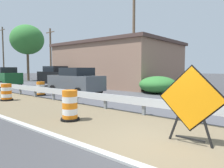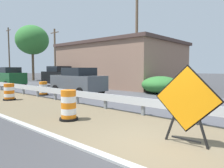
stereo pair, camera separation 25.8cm
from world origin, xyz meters
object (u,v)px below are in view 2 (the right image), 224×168
object	(u,v)px
car_lead_far_lane	(9,77)
utility_pole_near	(137,34)
traffic_barrel_nearest	(69,107)
warning_sign_diamond	(187,102)
utility_pole_mid	(55,55)
car_trailing_near_lane	(60,76)
traffic_barrel_mid	(43,89)
car_distant_b	(78,81)
traffic_barrel_close	(9,93)
utility_pole_far	(9,52)

from	to	relation	value
car_lead_far_lane	utility_pole_near	world-z (taller)	utility_pole_near
traffic_barrel_nearest	car_lead_far_lane	bearing A→B (deg)	74.49
warning_sign_diamond	utility_pole_mid	distance (m)	25.80
car_trailing_near_lane	utility_pole_mid	xyz separation A→B (m)	(3.68, 6.50, 2.74)
utility_pole_near	utility_pole_mid	bearing A→B (deg)	86.22
traffic_barrel_nearest	car_trailing_near_lane	xyz separation A→B (m)	(8.06, 12.41, 0.57)
traffic_barrel_mid	car_lead_far_lane	distance (m)	9.62
traffic_barrel_nearest	traffic_barrel_mid	distance (m)	7.71
traffic_barrel_nearest	car_distant_b	bearing A→B (deg)	48.57
car_trailing_near_lane	car_lead_far_lane	xyz separation A→B (m)	(-3.47, 4.15, -0.06)
traffic_barrel_close	car_distant_b	distance (m)	4.66
warning_sign_diamond	car_lead_far_lane	bearing A→B (deg)	-102.86
car_lead_far_lane	warning_sign_diamond	bearing A→B (deg)	169.16
utility_pole_mid	traffic_barrel_close	bearing A→B (deg)	-132.07
traffic_barrel_nearest	car_lead_far_lane	world-z (taller)	car_lead_far_lane
car_trailing_near_lane	car_lead_far_lane	distance (m)	5.41
traffic_barrel_close	car_distant_b	size ratio (longest dim) A/B	0.22
utility_pole_far	car_trailing_near_lane	bearing A→B (deg)	-99.52
warning_sign_diamond	traffic_barrel_close	world-z (taller)	warning_sign_diamond
traffic_barrel_nearest	utility_pole_mid	distance (m)	22.50
traffic_barrel_close	utility_pole_mid	size ratio (longest dim) A/B	0.13
traffic_barrel_mid	utility_pole_near	bearing A→B (deg)	-17.67
warning_sign_diamond	utility_pole_near	size ratio (longest dim) A/B	0.21
utility_pole_near	utility_pole_far	world-z (taller)	utility_pole_near
traffic_barrel_mid	warning_sign_diamond	bearing A→B (deg)	-103.25
warning_sign_diamond	traffic_barrel_mid	world-z (taller)	warning_sign_diamond
car_trailing_near_lane	utility_pole_mid	bearing A→B (deg)	152.67
car_trailing_near_lane	car_distant_b	xyz separation A→B (m)	(-2.93, -6.60, -0.09)
car_trailing_near_lane	utility_pole_near	world-z (taller)	utility_pole_near
car_distant_b	car_lead_far_lane	bearing A→B (deg)	4.45
car_lead_far_lane	utility_pole_near	size ratio (longest dim) A/B	0.50
traffic_barrel_close	car_lead_far_lane	distance (m)	10.83
traffic_barrel_nearest	traffic_barrel_mid	xyz separation A→B (m)	(3.07, 7.07, -0.07)
car_trailing_near_lane	utility_pole_far	distance (m)	22.02
car_distant_b	utility_pole_mid	distance (m)	14.94
traffic_barrel_close	utility_pole_far	world-z (taller)	utility_pole_far
traffic_barrel_close	traffic_barrel_mid	bearing A→B (deg)	12.28
warning_sign_diamond	car_distant_b	size ratio (longest dim) A/B	0.43
warning_sign_diamond	traffic_barrel_mid	size ratio (longest dim) A/B	2.06
utility_pole_mid	car_lead_far_lane	bearing A→B (deg)	-161.77
car_lead_far_lane	car_distant_b	xyz separation A→B (m)	(0.53, -10.75, -0.03)
warning_sign_diamond	traffic_barrel_nearest	xyz separation A→B (m)	(-0.44, 4.12, -0.56)
utility_pole_mid	warning_sign_diamond	bearing A→B (deg)	-116.13
warning_sign_diamond	utility_pole_far	xyz separation A→B (m)	(11.21, 37.93, 3.80)
utility_pole_near	car_distant_b	bearing A→B (deg)	168.12
traffic_barrel_nearest	car_distant_b	size ratio (longest dim) A/B	0.24
traffic_barrel_mid	car_lead_far_lane	size ratio (longest dim) A/B	0.20
traffic_barrel_close	utility_pole_near	distance (m)	11.32
traffic_barrel_nearest	utility_pole_near	world-z (taller)	utility_pole_near
utility_pole_near	utility_pole_mid	distance (m)	14.36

